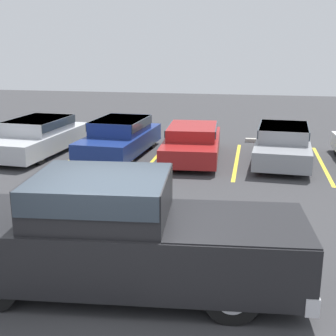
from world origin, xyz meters
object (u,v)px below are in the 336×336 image
at_px(pickup_truck, 120,234).
at_px(parked_sedan_b, 120,136).
at_px(parked_sedan_c, 192,141).
at_px(parked_sedan_a, 39,135).
at_px(parked_sedan_d, 283,142).
at_px(wheel_stop_curb, 269,141).

distance_m(pickup_truck, parked_sedan_b, 9.44).
bearing_deg(parked_sedan_c, pickup_truck, -3.03).
xyz_separation_m(parked_sedan_a, parked_sedan_b, (2.94, 0.38, 0.01)).
distance_m(parked_sedan_b, parked_sedan_d, 5.67).
relative_size(parked_sedan_b, parked_sedan_d, 0.99).
distance_m(pickup_truck, parked_sedan_d, 9.60).
distance_m(parked_sedan_c, wheel_stop_curb, 4.22).
distance_m(parked_sedan_a, parked_sedan_c, 5.56).
height_order(parked_sedan_c, wheel_stop_curb, parked_sedan_c).
bearing_deg(parked_sedan_d, pickup_truck, -14.96).
height_order(pickup_truck, parked_sedan_c, pickup_truck).
bearing_deg(parked_sedan_a, parked_sedan_c, 97.06).
height_order(parked_sedan_b, parked_sedan_c, parked_sedan_b).
xyz_separation_m(pickup_truck, parked_sedan_d, (3.04, 9.11, -0.29)).
distance_m(parked_sedan_a, parked_sedan_d, 8.62).
relative_size(pickup_truck, parked_sedan_d, 1.33).
distance_m(parked_sedan_a, wheel_stop_curb, 8.97).
distance_m(parked_sedan_a, parked_sedan_b, 2.97).
height_order(parked_sedan_b, wheel_stop_curb, parked_sedan_b).
height_order(parked_sedan_a, wheel_stop_curb, parked_sedan_a).
distance_m(pickup_truck, parked_sedan_c, 8.94).
bearing_deg(parked_sedan_b, pickup_truck, 19.95).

